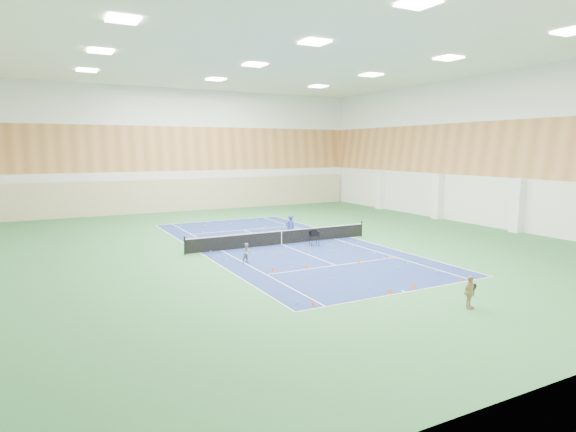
{
  "coord_description": "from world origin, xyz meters",
  "views": [
    {
      "loc": [
        -13.99,
        -27.37,
        6.2
      ],
      "look_at": [
        -0.01,
        -0.93,
        2.0
      ],
      "focal_mm": 30.0,
      "sensor_mm": 36.0,
      "label": 1
    }
  ],
  "objects_px": {
    "tennis_net": "(282,236)",
    "child_apron": "(470,292)",
    "ball_cart": "(314,238)",
    "coach": "(290,228)",
    "child_court": "(247,253)"
  },
  "relations": [
    {
      "from": "tennis_net",
      "to": "coach",
      "type": "distance_m",
      "value": 1.18
    },
    {
      "from": "coach",
      "to": "tennis_net",
      "type": "bearing_deg",
      "value": 32.04
    },
    {
      "from": "coach",
      "to": "ball_cart",
      "type": "xyz_separation_m",
      "value": [
        0.71,
        -1.95,
        -0.41
      ]
    },
    {
      "from": "child_court",
      "to": "tennis_net",
      "type": "bearing_deg",
      "value": 34.15
    },
    {
      "from": "child_court",
      "to": "child_apron",
      "type": "relative_size",
      "value": 0.84
    },
    {
      "from": "ball_cart",
      "to": "tennis_net",
      "type": "bearing_deg",
      "value": 154.52
    },
    {
      "from": "tennis_net",
      "to": "ball_cart",
      "type": "bearing_deg",
      "value": -39.06
    },
    {
      "from": "child_apron",
      "to": "ball_cart",
      "type": "distance_m",
      "value": 13.34
    },
    {
      "from": "child_apron",
      "to": "tennis_net",
      "type": "bearing_deg",
      "value": 77.72
    },
    {
      "from": "coach",
      "to": "child_apron",
      "type": "relative_size",
      "value": 1.38
    },
    {
      "from": "child_apron",
      "to": "ball_cart",
      "type": "bearing_deg",
      "value": 70.85
    },
    {
      "from": "tennis_net",
      "to": "coach",
      "type": "relative_size",
      "value": 7.04
    },
    {
      "from": "ball_cart",
      "to": "child_apron",
      "type": "bearing_deg",
      "value": -80.37
    },
    {
      "from": "tennis_net",
      "to": "child_apron",
      "type": "relative_size",
      "value": 9.75
    },
    {
      "from": "child_apron",
      "to": "ball_cart",
      "type": "relative_size",
      "value": 1.33
    }
  ]
}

